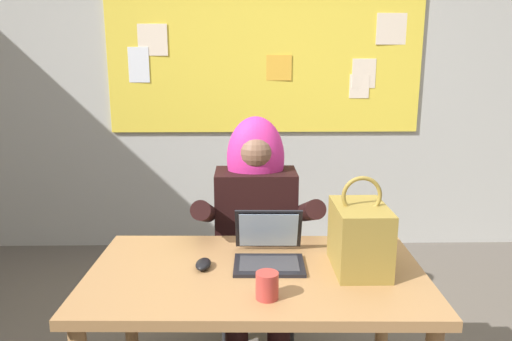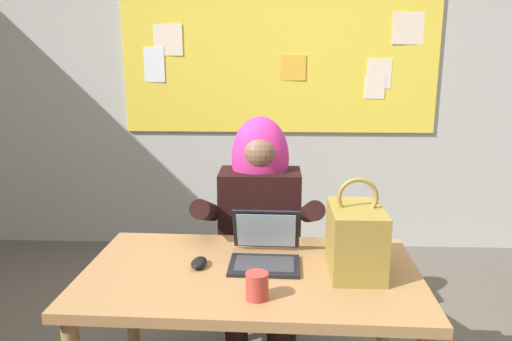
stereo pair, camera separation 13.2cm
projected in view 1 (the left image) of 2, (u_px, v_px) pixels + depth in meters
The scene contains 8 objects.
wall_back_bulletin at pixel (265, 70), 3.78m from camera, with size 6.32×2.27×2.83m.
desk_main at pixel (256, 291), 1.94m from camera, with size 1.34×0.79×0.71m.
chair_at_desk at pixel (255, 250), 2.68m from camera, with size 0.44×0.44×0.88m.
person_costumed at pixel (256, 218), 2.51m from camera, with size 0.59×0.60×1.23m.
laptop at pixel (269, 251), 1.99m from camera, with size 0.29×0.30×0.20m.
computer_mouse at pixel (203, 264), 1.93m from camera, with size 0.06×0.10×0.03m, color black.
handbag at pixel (360, 237), 1.90m from camera, with size 0.20×0.30×0.38m.
coffee_mug at pixel (267, 286), 1.68m from camera, with size 0.08×0.08×0.10m, color #B23833.
Camera 1 is at (-0.15, -1.71, 1.53)m, focal length 34.22 mm.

